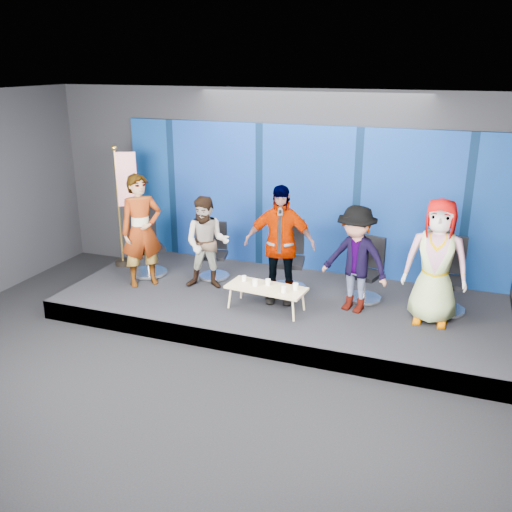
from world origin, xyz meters
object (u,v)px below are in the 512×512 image
at_px(chair_b, 215,260).
at_px(chair_c, 288,268).
at_px(chair_e, 446,288).
at_px(mug_c, 268,282).
at_px(panelist_e, 436,262).
at_px(mug_a, 244,278).
at_px(flag_stand, 125,203).
at_px(panelist_b, 207,243).
at_px(panelist_c, 279,244).
at_px(coffee_table, 266,289).
at_px(mug_d, 284,289).
at_px(panelist_a, 142,231).
at_px(mug_e, 296,287).
at_px(chair_a, 147,253).
at_px(mug_b, 255,283).
at_px(panelist_d, 355,259).
at_px(chair_d, 366,279).

distance_m(chair_b, chair_c, 1.39).
height_order(chair_e, mug_c, chair_e).
bearing_deg(panelist_e, mug_c, -171.09).
bearing_deg(chair_b, mug_a, -58.29).
distance_m(panelist_e, flag_stand, 5.53).
bearing_deg(panelist_b, panelist_c, -19.16).
xyz_separation_m(panelist_b, chair_c, (1.29, 0.39, -0.40)).
height_order(panelist_e, mug_a, panelist_e).
distance_m(coffee_table, mug_d, 0.35).
bearing_deg(panelist_e, mug_d, -164.68).
bearing_deg(chair_b, chair_e, -15.12).
xyz_separation_m(panelist_b, panelist_c, (1.30, -0.12, 0.16)).
distance_m(panelist_a, panelist_c, 2.39).
distance_m(chair_e, mug_c, 2.71).
height_order(chair_b, panelist_c, panelist_c).
bearing_deg(mug_e, chair_c, 114.39).
height_order(chair_a, panelist_a, panelist_a).
distance_m(mug_b, flag_stand, 3.18).
bearing_deg(mug_c, flag_stand, 163.40).
relative_size(coffee_table, mug_c, 13.19).
bearing_deg(mug_e, coffee_table, -174.06).
relative_size(chair_c, panelist_e, 0.63).
xyz_separation_m(chair_c, panelist_d, (1.19, -0.46, 0.44)).
bearing_deg(panelist_e, flag_stand, 174.51).
height_order(panelist_b, flag_stand, flag_stand).
height_order(panelist_a, flag_stand, flag_stand).
height_order(mug_a, mug_b, mug_b).
relative_size(panelist_d, mug_e, 16.48).
relative_size(mug_a, mug_d, 0.89).
relative_size(chair_e, flag_stand, 0.51).
distance_m(panelist_a, coffee_table, 2.40).
xyz_separation_m(panelist_b, panelist_d, (2.48, -0.06, 0.04)).
xyz_separation_m(chair_a, chair_d, (3.88, 0.21, -0.05)).
distance_m(chair_e, panelist_e, 0.75).
bearing_deg(chair_e, panelist_a, -172.09).
xyz_separation_m(chair_e, mug_d, (-2.26, -1.04, 0.04)).
height_order(panelist_d, mug_a, panelist_d).
bearing_deg(chair_e, chair_b, 179.12).
xyz_separation_m(chair_b, panelist_d, (2.58, -0.56, 0.51)).
xyz_separation_m(panelist_c, mug_b, (-0.25, -0.41, -0.52)).
distance_m(panelist_c, coffee_table, 0.72).
height_order(panelist_e, mug_c, panelist_e).
bearing_deg(panelist_a, panelist_b, -33.29).
xyz_separation_m(chair_b, mug_e, (1.77, -0.95, 0.10)).
relative_size(panelist_e, mug_c, 19.51).
height_order(panelist_e, mug_b, panelist_e).
distance_m(panelist_b, chair_e, 3.84).
bearing_deg(mug_b, panelist_a, 172.44).
bearing_deg(flag_stand, chair_c, -26.73).
distance_m(chair_d, flag_stand, 4.52).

